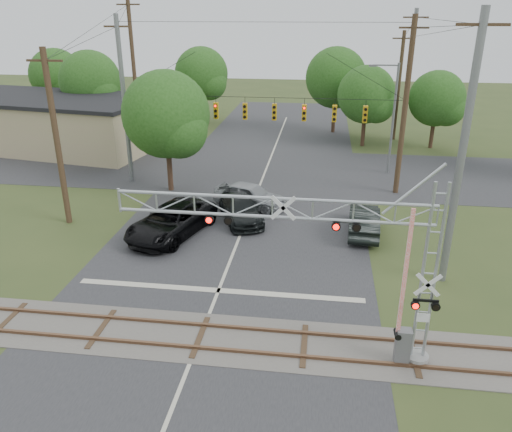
# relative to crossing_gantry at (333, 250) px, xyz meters

# --- Properties ---
(ground) EXTENTS (160.00, 160.00, 0.00)m
(ground) POSITION_rel_crossing_gantry_xyz_m (-4.82, -1.64, -4.25)
(ground) COLOR #34431F
(ground) RESTS_ON ground
(road_main) EXTENTS (14.00, 90.00, 0.02)m
(road_main) POSITION_rel_crossing_gantry_xyz_m (-4.82, 8.36, -4.24)
(road_main) COLOR #2B2B2E
(road_main) RESTS_ON ground
(road_cross) EXTENTS (90.00, 12.00, 0.02)m
(road_cross) POSITION_rel_crossing_gantry_xyz_m (-4.82, 22.36, -4.24)
(road_cross) COLOR #2B2B2E
(road_cross) RESTS_ON ground
(railroad_track) EXTENTS (90.00, 3.20, 0.17)m
(railroad_track) POSITION_rel_crossing_gantry_xyz_m (-4.82, 0.36, -4.22)
(railroad_track) COLOR #524C47
(railroad_track) RESTS_ON ground
(crossing_gantry) EXTENTS (11.05, 0.87, 6.79)m
(crossing_gantry) POSITION_rel_crossing_gantry_xyz_m (0.00, 0.00, 0.00)
(crossing_gantry) COLOR gray
(crossing_gantry) RESTS_ON ground
(traffic_signal_span) EXTENTS (19.34, 0.36, 11.50)m
(traffic_signal_span) POSITION_rel_crossing_gantry_xyz_m (-3.97, 18.36, 1.41)
(traffic_signal_span) COLOR slate
(traffic_signal_span) RESTS_ON ground
(pickup_black) EXTENTS (4.52, 6.71, 1.71)m
(pickup_black) POSITION_rel_crossing_gantry_xyz_m (-8.62, 9.45, -3.40)
(pickup_black) COLOR black
(pickup_black) RESTS_ON ground
(car_dark) EXTENTS (3.70, 5.30, 1.43)m
(car_dark) POSITION_rel_crossing_gantry_xyz_m (-5.15, 12.07, -3.54)
(car_dark) COLOR black
(car_dark) RESTS_ON ground
(sedan_silver) EXTENTS (5.02, 3.30, 1.59)m
(sedan_silver) POSITION_rel_crossing_gantry_xyz_m (-4.92, 14.33, -3.46)
(sedan_silver) COLOR gray
(sedan_silver) RESTS_ON ground
(suv_dark) EXTENTS (1.92, 4.80, 1.55)m
(suv_dark) POSITION_rel_crossing_gantry_xyz_m (2.02, 11.17, -3.48)
(suv_dark) COLOR black
(suv_dark) RESTS_ON ground
(commercial_building) EXTENTS (20.80, 12.96, 4.55)m
(commercial_building) POSITION_rel_crossing_gantry_xyz_m (-25.06, 27.15, -1.97)
(commercial_building) COLOR tan
(commercial_building) RESTS_ON ground
(streetlight) EXTENTS (2.19, 0.23, 8.22)m
(streetlight) POSITION_rel_crossing_gantry_xyz_m (4.46, 22.90, 0.34)
(streetlight) COLOR slate
(streetlight) RESTS_ON ground
(utility_poles) EXTENTS (25.35, 28.25, 12.83)m
(utility_poles) POSITION_rel_crossing_gantry_xyz_m (-2.94, 21.55, 1.56)
(utility_poles) COLOR #3A2B1B
(utility_poles) RESTS_ON ground
(treeline) EXTENTS (54.32, 28.67, 8.48)m
(treeline) POSITION_rel_crossing_gantry_xyz_m (-6.48, 30.88, 0.93)
(treeline) COLOR #3D281C
(treeline) RESTS_ON ground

